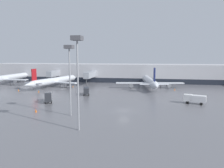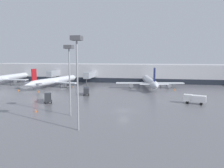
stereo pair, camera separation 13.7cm
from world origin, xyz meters
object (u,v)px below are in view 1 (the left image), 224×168
object	(u,v)px
parked_jet_1	(150,82)
apron_light_mast_4	(69,59)
traffic_cone_0	(73,86)
apron_light_mast_3	(77,56)
parked_jet_2	(54,81)
service_truck_0	(195,98)
traffic_cone_1	(39,91)
parked_jet_3	(4,78)
traffic_cone_3	(175,89)
service_truck_2	(86,91)
traffic_cone_2	(36,111)
traffic_cone_4	(18,90)
service_truck_1	(48,97)

from	to	relation	value
parked_jet_1	apron_light_mast_4	world-z (taller)	apron_light_mast_4
traffic_cone_0	apron_light_mast_3	xyz separation A→B (m)	(20.29, -52.16, 13.00)
parked_jet_2	service_truck_0	world-z (taller)	parked_jet_2
traffic_cone_1	apron_light_mast_4	bearing A→B (deg)	-50.54
parked_jet_3	traffic_cone_3	xyz separation A→B (m)	(75.02, -1.67, -2.80)
traffic_cone_3	parked_jet_1	bearing A→B (deg)	160.14
parked_jet_3	service_truck_2	xyz separation A→B (m)	(44.27, -17.94, -1.60)
parked_jet_1	parked_jet_3	world-z (taller)	parked_jet_3
traffic_cone_0	traffic_cone_2	xyz separation A→B (m)	(6.16, -41.82, 0.10)
service_truck_2	traffic_cone_2	bearing A→B (deg)	-29.37
traffic_cone_1	traffic_cone_3	world-z (taller)	traffic_cone_3
apron_light_mast_4	parked_jet_3	bearing A→B (deg)	138.14
apron_light_mast_3	traffic_cone_0	bearing A→B (deg)	111.26
traffic_cone_0	traffic_cone_3	size ratio (longest dim) A/B	0.78
parked_jet_2	traffic_cone_2	xyz separation A→B (m)	(14.09, -40.36, -2.26)
traffic_cone_4	apron_light_mast_3	distance (m)	54.65
traffic_cone_1	traffic_cone_3	xyz separation A→B (m)	(49.59, 13.81, 0.01)
parked_jet_3	traffic_cone_0	size ratio (longest dim) A/B	66.10
traffic_cone_4	apron_light_mast_4	bearing A→B (deg)	-42.43
apron_light_mast_4	traffic_cone_1	bearing A→B (deg)	129.46
service_truck_1	service_truck_2	distance (m)	15.09
parked_jet_3	apron_light_mast_3	bearing A→B (deg)	-133.37
parked_jet_1	parked_jet_2	xyz separation A→B (m)	(-40.38, -3.38, -0.03)
service_truck_2	traffic_cone_1	size ratio (longest dim) A/B	6.60
parked_jet_3	traffic_cone_4	bearing A→B (deg)	-129.62
traffic_cone_4	apron_light_mast_3	world-z (taller)	apron_light_mast_3
service_truck_0	service_truck_2	xyz separation A→B (m)	(-33.64, 8.01, 0.01)
service_truck_2	traffic_cone_0	distance (m)	21.14
traffic_cone_2	apron_light_mast_4	size ratio (longest dim) A/B	0.05
parked_jet_2	service_truck_1	distance (m)	31.88
service_truck_1	traffic_cone_1	xyz separation A→B (m)	(-11.51, 15.66, -1.31)
service_truck_2	traffic_cone_1	world-z (taller)	service_truck_2
parked_jet_1	traffic_cone_0	size ratio (longest dim) A/B	54.89
traffic_cone_2	traffic_cone_0	bearing A→B (deg)	98.38
parked_jet_3	traffic_cone_4	distance (m)	21.79
apron_light_mast_3	apron_light_mast_4	bearing A→B (deg)	118.75
parked_jet_1	parked_jet_3	bearing A→B (deg)	82.60
parked_jet_3	apron_light_mast_3	size ratio (longest dim) A/B	2.31
traffic_cone_2	traffic_cone_3	distance (m)	53.94
parked_jet_2	traffic_cone_1	bearing A→B (deg)	-164.39
parked_jet_1	traffic_cone_3	distance (m)	10.46
parked_jet_2	traffic_cone_4	world-z (taller)	parked_jet_2
traffic_cone_0	traffic_cone_1	size ratio (longest dim) A/B	0.81
parked_jet_1	service_truck_0	xyz separation A→B (m)	(12.48, -27.75, -1.13)
traffic_cone_2	service_truck_2	bearing A→B (deg)	77.94
service_truck_1	traffic_cone_2	xyz separation A→B (m)	(2.19, -10.80, -1.28)
parked_jet_3	service_truck_2	world-z (taller)	parked_jet_3
service_truck_0	service_truck_2	bearing A→B (deg)	2.85
traffic_cone_1	service_truck_2	bearing A→B (deg)	-7.46
apron_light_mast_4	traffic_cone_2	bearing A→B (deg)	171.45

